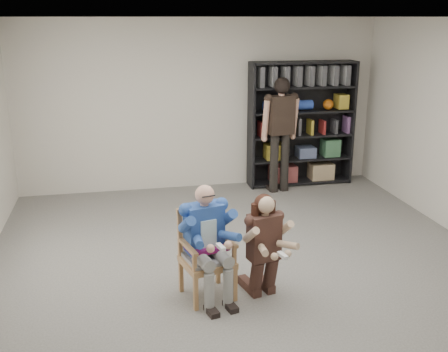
{
  "coord_description": "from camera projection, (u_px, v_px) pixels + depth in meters",
  "views": [
    {
      "loc": [
        -1.37,
        -5.03,
        2.81
      ],
      "look_at": [
        -0.2,
        0.6,
        1.05
      ],
      "focal_mm": 42.0,
      "sensor_mm": 36.0,
      "label": 1
    }
  ],
  "objects": [
    {
      "name": "room_shell",
      "position": [
        255.0,
        159.0,
        5.39
      ],
      "size": [
        6.0,
        7.0,
        2.8
      ],
      "primitive_type": null,
      "color": "silver",
      "rests_on": "ground"
    },
    {
      "name": "floor",
      "position": [
        253.0,
        281.0,
        5.8
      ],
      "size": [
        6.0,
        7.0,
        0.01
      ],
      "primitive_type": "cube",
      "color": "#63615B",
      "rests_on": "ground"
    },
    {
      "name": "armchair",
      "position": [
        207.0,
        255.0,
        5.36
      ],
      "size": [
        0.65,
        0.64,
        0.94
      ],
      "primitive_type": null,
      "rotation": [
        0.0,
        0.0,
        0.24
      ],
      "color": "#AF7E4B",
      "rests_on": "floor"
    },
    {
      "name": "seated_man",
      "position": [
        207.0,
        242.0,
        5.32
      ],
      "size": [
        0.68,
        0.83,
        1.22
      ],
      "primitive_type": null,
      "rotation": [
        0.0,
        0.0,
        0.24
      ],
      "color": "#193C9C",
      "rests_on": "floor"
    },
    {
      "name": "kneeling_woman",
      "position": [
        265.0,
        247.0,
        5.33
      ],
      "size": [
        0.63,
        0.84,
        1.12
      ],
      "primitive_type": null,
      "rotation": [
        0.0,
        0.0,
        0.24
      ],
      "color": "#3E231F",
      "rests_on": "floor"
    },
    {
      "name": "bookshelf",
      "position": [
        301.0,
        124.0,
        8.89
      ],
      "size": [
        1.8,
        0.38,
        2.1
      ],
      "primitive_type": null,
      "color": "black",
      "rests_on": "floor"
    },
    {
      "name": "standing_man",
      "position": [
        280.0,
        136.0,
        8.51
      ],
      "size": [
        0.62,
        0.4,
        1.88
      ],
      "primitive_type": null,
      "rotation": [
        0.0,
        0.0,
        0.15
      ],
      "color": "black",
      "rests_on": "floor"
    }
  ]
}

